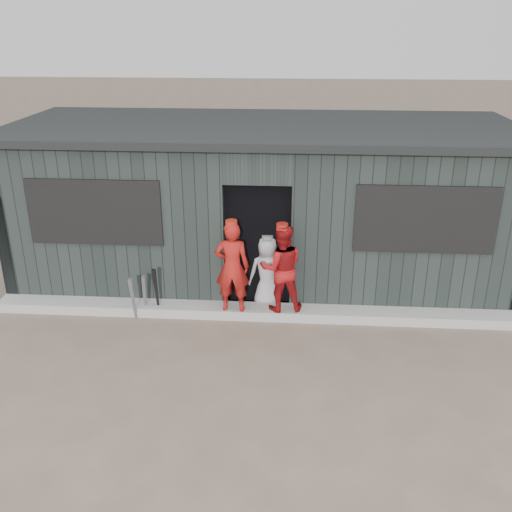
# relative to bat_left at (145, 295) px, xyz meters

# --- Properties ---
(ground) EXTENTS (80.00, 80.00, 0.00)m
(ground) POSITION_rel_bat_left_xyz_m (1.68, -1.73, -0.34)
(ground) COLOR brown
(ground) RESTS_ON ground
(curb) EXTENTS (8.00, 0.36, 0.15)m
(curb) POSITION_rel_bat_left_xyz_m (1.68, 0.09, -0.27)
(curb) COLOR #A2A29D
(curb) RESTS_ON ground
(bat_left) EXTENTS (0.14, 0.23, 0.69)m
(bat_left) POSITION_rel_bat_left_xyz_m (0.00, 0.00, 0.00)
(bat_left) COLOR gray
(bat_left) RESTS_ON ground
(bat_mid) EXTENTS (0.08, 0.18, 0.70)m
(bat_mid) POSITION_rel_bat_left_xyz_m (-0.14, -0.16, 0.01)
(bat_mid) COLOR gray
(bat_mid) RESTS_ON ground
(bat_right) EXTENTS (0.08, 0.24, 0.80)m
(bat_right) POSITION_rel_bat_left_xyz_m (0.18, 0.01, 0.06)
(bat_right) COLOR black
(bat_right) RESTS_ON ground
(player_red_left) EXTENTS (0.51, 0.33, 1.39)m
(player_red_left) POSITION_rel_bat_left_xyz_m (1.34, -0.00, 0.50)
(player_red_left) COLOR #A51814
(player_red_left) RESTS_ON curb
(player_red_right) EXTENTS (0.71, 0.59, 1.33)m
(player_red_right) POSITION_rel_bat_left_xyz_m (2.05, 0.08, 0.47)
(player_red_right) COLOR maroon
(player_red_right) RESTS_ON curb
(player_grey_back) EXTENTS (0.66, 0.54, 1.17)m
(player_grey_back) POSITION_rel_bat_left_xyz_m (1.83, 0.43, 0.24)
(player_grey_back) COLOR #B4B4B4
(player_grey_back) RESTS_ON ground
(dugout) EXTENTS (8.30, 3.30, 2.62)m
(dugout) POSITION_rel_bat_left_xyz_m (1.68, 1.77, 0.94)
(dugout) COLOR black
(dugout) RESTS_ON ground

